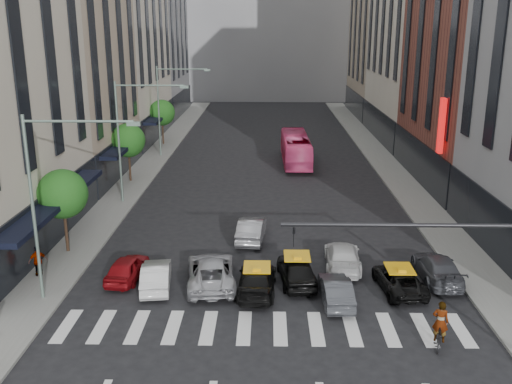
# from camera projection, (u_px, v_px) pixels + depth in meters

# --- Properties ---
(ground) EXTENTS (160.00, 160.00, 0.00)m
(ground) POSITION_uv_depth(u_px,v_px,m) (267.00, 346.00, 23.98)
(ground) COLOR black
(ground) RESTS_ON ground
(sidewalk_left) EXTENTS (3.00, 96.00, 0.15)m
(sidewalk_left) POSITION_uv_depth(u_px,v_px,m) (144.00, 170.00, 52.97)
(sidewalk_left) COLOR slate
(sidewalk_left) RESTS_ON ground
(sidewalk_right) EXTENTS (3.00, 96.00, 0.15)m
(sidewalk_right) POSITION_uv_depth(u_px,v_px,m) (392.00, 171.00, 52.52)
(sidewalk_right) COLOR slate
(sidewalk_right) RESTS_ON ground
(building_left_b) EXTENTS (8.00, 16.00, 24.00)m
(building_left_b) POSITION_uv_depth(u_px,v_px,m) (66.00, 38.00, 47.82)
(building_left_b) COLOR tan
(building_left_b) RESTS_ON ground
(building_left_d) EXTENTS (8.00, 18.00, 30.00)m
(building_left_d) POSITION_uv_depth(u_px,v_px,m) (151.00, 11.00, 82.48)
(building_left_d) COLOR gray
(building_left_d) RESTS_ON ground
(building_right_b) EXTENTS (8.00, 18.00, 26.00)m
(building_right_b) POSITION_uv_depth(u_px,v_px,m) (479.00, 25.00, 45.91)
(building_right_b) COLOR brown
(building_right_b) RESTS_ON ground
(building_right_d) EXTENTS (8.00, 18.00, 28.00)m
(building_right_d) POSITION_uv_depth(u_px,v_px,m) (386.00, 18.00, 82.10)
(building_right_d) COLOR tan
(building_right_d) RESTS_ON ground
(tree_near) EXTENTS (2.88, 2.88, 4.95)m
(tree_near) POSITION_uv_depth(u_px,v_px,m) (63.00, 194.00, 32.78)
(tree_near) COLOR black
(tree_near) RESTS_ON sidewalk_left
(tree_mid) EXTENTS (2.88, 2.88, 4.95)m
(tree_mid) POSITION_uv_depth(u_px,v_px,m) (128.00, 140.00, 48.14)
(tree_mid) COLOR black
(tree_mid) RESTS_ON sidewalk_left
(tree_far) EXTENTS (2.88, 2.88, 4.95)m
(tree_far) POSITION_uv_depth(u_px,v_px,m) (162.00, 113.00, 63.49)
(tree_far) COLOR black
(tree_far) RESTS_ON sidewalk_left
(streetlamp_near) EXTENTS (5.38, 0.25, 9.00)m
(streetlamp_near) POSITION_uv_depth(u_px,v_px,m) (51.00, 184.00, 26.36)
(streetlamp_near) COLOR gray
(streetlamp_near) RESTS_ON sidewalk_left
(streetlamp_mid) EXTENTS (5.38, 0.25, 9.00)m
(streetlamp_mid) POSITION_uv_depth(u_px,v_px,m) (131.00, 126.00, 41.71)
(streetlamp_mid) COLOR gray
(streetlamp_mid) RESTS_ON sidewalk_left
(streetlamp_far) EXTENTS (5.38, 0.25, 9.00)m
(streetlamp_far) POSITION_uv_depth(u_px,v_px,m) (168.00, 99.00, 57.07)
(streetlamp_far) COLOR gray
(streetlamp_far) RESTS_ON sidewalk_left
(traffic_signal) EXTENTS (10.10, 0.20, 6.00)m
(traffic_signal) POSITION_uv_depth(u_px,v_px,m) (470.00, 259.00, 21.61)
(traffic_signal) COLOR black
(traffic_signal) RESTS_ON ground
(liberty_sign) EXTENTS (0.30, 0.70, 4.00)m
(liberty_sign) POSITION_uv_depth(u_px,v_px,m) (442.00, 126.00, 41.24)
(liberty_sign) COLOR red
(liberty_sign) RESTS_ON ground
(car_red) EXTENTS (1.93, 3.94, 1.29)m
(car_red) POSITION_uv_depth(u_px,v_px,m) (127.00, 268.00, 30.16)
(car_red) COLOR maroon
(car_red) RESTS_ON ground
(car_white_front) EXTENTS (1.92, 4.18, 1.33)m
(car_white_front) POSITION_uv_depth(u_px,v_px,m) (156.00, 275.00, 29.19)
(car_white_front) COLOR silver
(car_white_front) RESTS_ON ground
(car_silver) EXTENTS (3.03, 5.52, 1.47)m
(car_silver) POSITION_uv_depth(u_px,v_px,m) (211.00, 271.00, 29.52)
(car_silver) COLOR #ACACB1
(car_silver) RESTS_ON ground
(taxi_left) EXTENTS (2.06, 4.68, 1.34)m
(taxi_left) POSITION_uv_depth(u_px,v_px,m) (257.00, 280.00, 28.69)
(taxi_left) COLOR black
(taxi_left) RESTS_ON ground
(taxi_center) EXTENTS (2.19, 4.49, 1.47)m
(taxi_center) POSITION_uv_depth(u_px,v_px,m) (297.00, 269.00, 29.73)
(taxi_center) COLOR black
(taxi_center) RESTS_ON ground
(car_grey_mid) EXTENTS (1.48, 3.91, 1.27)m
(car_grey_mid) POSITION_uv_depth(u_px,v_px,m) (336.00, 290.00, 27.62)
(car_grey_mid) COLOR #383A3E
(car_grey_mid) RESTS_ON ground
(taxi_right) EXTENTS (2.37, 4.39, 1.17)m
(taxi_right) POSITION_uv_depth(u_px,v_px,m) (399.00, 280.00, 28.90)
(taxi_right) COLOR black
(taxi_right) RESTS_ON ground
(car_grey_curb) EXTENTS (1.96, 4.74, 1.37)m
(car_grey_curb) POSITION_uv_depth(u_px,v_px,m) (437.00, 268.00, 30.03)
(car_grey_curb) COLOR #44464C
(car_grey_curb) RESTS_ON ground
(car_row2_left) EXTENTS (1.92, 4.53, 1.46)m
(car_row2_left) POSITION_uv_depth(u_px,v_px,m) (252.00, 229.00, 35.67)
(car_row2_left) COLOR gray
(car_row2_left) RESTS_ON ground
(car_row2_right) EXTENTS (2.19, 4.78, 1.36)m
(car_row2_right) POSITION_uv_depth(u_px,v_px,m) (342.00, 256.00, 31.58)
(car_row2_right) COLOR silver
(car_row2_right) RESTS_ON ground
(bus) EXTENTS (2.66, 10.56, 2.93)m
(bus) POSITION_uv_depth(u_px,v_px,m) (296.00, 149.00, 55.44)
(bus) COLOR #EE4684
(bus) RESTS_ON ground
(motorcycle) EXTENTS (1.13, 1.85, 0.92)m
(motorcycle) POSITION_uv_depth(u_px,v_px,m) (439.00, 336.00, 23.84)
(motorcycle) COLOR black
(motorcycle) RESTS_ON ground
(rider) EXTENTS (0.77, 0.62, 1.83)m
(rider) POSITION_uv_depth(u_px,v_px,m) (442.00, 307.00, 23.46)
(rider) COLOR gray
(rider) RESTS_ON motorcycle
(pedestrian_far) EXTENTS (1.04, 0.81, 1.65)m
(pedestrian_far) POSITION_uv_depth(u_px,v_px,m) (38.00, 261.00, 30.21)
(pedestrian_far) COLOR gray
(pedestrian_far) RESTS_ON sidewalk_left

